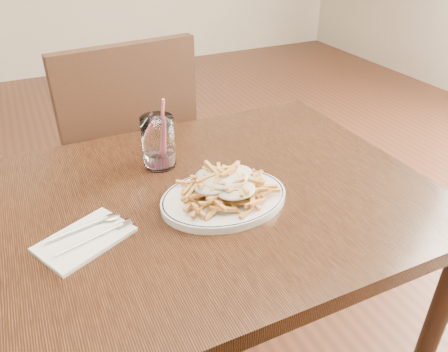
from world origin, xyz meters
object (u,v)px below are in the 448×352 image
chair_far (126,156)px  loaded_fries (224,182)px  table (180,227)px  water_glass (159,145)px  fries_plate (224,198)px

chair_far → loaded_fries: (0.08, -0.67, 0.24)m
table → water_glass: 0.22m
chair_far → loaded_fries: bearing=-83.1°
fries_plate → chair_far: bearing=96.9°
table → fries_plate: 0.14m
loaded_fries → chair_far: bearing=96.9°
chair_far → loaded_fries: 0.72m
fries_plate → loaded_fries: (0.00, -0.00, 0.04)m
table → chair_far: (0.01, 0.61, -0.11)m
fries_plate → loaded_fries: loaded_fries is taller
chair_far → fries_plate: (0.08, -0.67, 0.20)m
table → water_glass: size_ratio=6.52×
table → chair_far: size_ratio=1.22×
chair_far → water_glass: chair_far is taller
table → loaded_fries: (0.09, -0.05, 0.13)m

